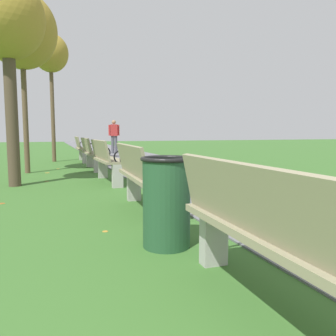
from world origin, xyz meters
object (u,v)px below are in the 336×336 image
(park_bench_5, at_px, (91,153))
(pedestrian_walking, at_px, (114,135))
(park_bench_3, at_px, (141,176))
(tree_3, at_px, (51,55))
(tree_1, at_px, (7,23))
(trash_bin, at_px, (167,202))
(tree_2, at_px, (22,31))
(park_bench_4, at_px, (107,160))
(park_bench_6, at_px, (82,148))
(park_bench_2, at_px, (263,232))

(park_bench_5, xyz_separation_m, pedestrian_walking, (1.93, 6.82, 0.44))
(park_bench_3, xyz_separation_m, tree_3, (-0.94, 8.49, 3.26))
(tree_1, height_order, trash_bin, tree_1)
(tree_2, distance_m, trash_bin, 7.43)
(park_bench_4, distance_m, park_bench_6, 5.36)
(park_bench_2, height_order, park_bench_6, same)
(park_bench_4, xyz_separation_m, trash_bin, (-0.15, -4.20, -0.06))
(tree_2, bearing_deg, park_bench_3, -71.98)
(park_bench_3, height_order, tree_3, tree_3)
(park_bench_5, height_order, pedestrian_walking, pedestrian_walking)
(park_bench_6, bearing_deg, pedestrian_walking, 64.42)
(park_bench_2, bearing_deg, trash_bin, 96.57)
(tree_2, relative_size, pedestrian_walking, 2.80)
(tree_1, bearing_deg, tree_2, 86.79)
(park_bench_5, xyz_separation_m, park_bench_6, (0.00, 2.77, 0.00))
(park_bench_3, bearing_deg, park_bench_4, 90.00)
(park_bench_5, bearing_deg, trash_bin, -91.24)
(park_bench_3, distance_m, pedestrian_walking, 12.33)
(pedestrian_walking, bearing_deg, park_bench_5, -105.84)
(tree_2, bearing_deg, park_bench_4, -54.78)
(park_bench_4, bearing_deg, park_bench_6, 90.00)
(park_bench_6, bearing_deg, tree_1, -108.94)
(tree_2, bearing_deg, park_bench_5, 7.74)
(tree_1, distance_m, trash_bin, 5.36)
(tree_1, relative_size, tree_3, 0.88)
(trash_bin, bearing_deg, park_bench_4, 87.99)
(tree_1, distance_m, pedestrian_walking, 10.22)
(park_bench_3, relative_size, tree_3, 0.36)
(park_bench_2, height_order, park_bench_5, same)
(park_bench_4, xyz_separation_m, tree_3, (-0.94, 5.72, 3.26))
(tree_3, bearing_deg, pedestrian_walking, 52.05)
(pedestrian_walking, bearing_deg, park_bench_6, -115.58)
(park_bench_6, xyz_separation_m, tree_3, (-0.94, 0.35, 3.26))
(tree_2, height_order, trash_bin, tree_2)
(tree_1, bearing_deg, trash_bin, -69.22)
(park_bench_2, relative_size, park_bench_6, 1.00)
(park_bench_3, bearing_deg, park_bench_2, -90.00)
(trash_bin, bearing_deg, park_bench_2, -83.43)
(park_bench_2, distance_m, park_bench_3, 2.71)
(tree_2, bearing_deg, park_bench_6, 60.93)
(park_bench_4, height_order, tree_1, tree_1)
(tree_3, height_order, trash_bin, tree_3)
(tree_2, relative_size, trash_bin, 5.40)
(park_bench_5, distance_m, tree_1, 4.01)
(tree_2, bearing_deg, trash_bin, -76.95)
(park_bench_2, xyz_separation_m, tree_2, (-1.67, 7.84, 3.08))
(park_bench_5, bearing_deg, pedestrian_walking, 74.16)
(park_bench_2, bearing_deg, park_bench_3, 90.00)
(park_bench_2, xyz_separation_m, park_bench_4, (0.00, 5.48, 0.00))
(park_bench_3, relative_size, park_bench_6, 1.00)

